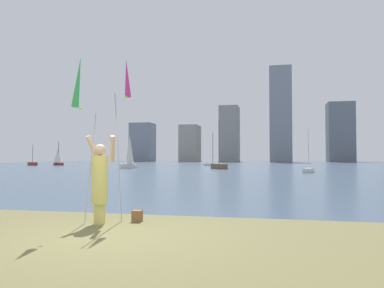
% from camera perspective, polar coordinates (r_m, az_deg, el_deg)
% --- Properties ---
extents(ground, '(120.00, 138.00, 0.12)m').
position_cam_1_polar(ground, '(57.64, 9.09, -3.44)').
color(ground, brown).
extents(person, '(0.74, 0.55, 2.02)m').
position_cam_1_polar(person, '(8.83, -13.84, -5.34)').
color(person, '#D8CC66').
rests_on(person, ground).
extents(kite_flag_left, '(0.16, 1.08, 3.78)m').
position_cam_1_polar(kite_flag_left, '(8.79, -16.87, 8.52)').
color(kite_flag_left, '#B2B2B7').
rests_on(kite_flag_left, ground).
extents(kite_flag_right, '(0.16, 0.88, 3.92)m').
position_cam_1_polar(kite_flag_right, '(9.47, -9.93, 9.06)').
color(kite_flag_right, '#B2B2B7').
rests_on(kite_flag_right, ground).
extents(bag, '(0.23, 0.17, 0.26)m').
position_cam_1_polar(bag, '(9.05, -8.34, -10.79)').
color(bag, brown).
rests_on(bag, ground).
extents(sailboat_1, '(2.38, 2.90, 5.88)m').
position_cam_1_polar(sailboat_1, '(45.54, 4.13, -3.29)').
color(sailboat_1, brown).
rests_on(sailboat_1, ground).
extents(sailboat_3, '(2.19, 1.83, 5.83)m').
position_cam_1_polar(sailboat_3, '(48.26, -9.50, -1.33)').
color(sailboat_3, white).
rests_on(sailboat_3, ground).
extents(sailboat_5, '(2.27, 1.70, 3.47)m').
position_cam_1_polar(sailboat_5, '(68.36, -23.10, -2.76)').
color(sailboat_5, maroon).
rests_on(sailboat_5, ground).
extents(sailboat_6, '(1.21, 1.71, 4.09)m').
position_cam_1_polar(sailboat_6, '(36.51, 17.31, -3.76)').
color(sailboat_6, silver).
rests_on(sailboat_6, ground).
extents(sailboat_7, '(2.86, 2.11, 5.33)m').
position_cam_1_polar(sailboat_7, '(60.57, 3.19, -2.98)').
color(sailboat_7, silver).
rests_on(sailboat_7, ground).
extents(sailboat_8, '(2.71, 2.17, 4.05)m').
position_cam_1_polar(sailboat_8, '(68.10, -19.71, -1.80)').
color(sailboat_8, maroon).
rests_on(sailboat_8, ground).
extents(skyline_tower_0, '(6.51, 6.13, 11.29)m').
position_cam_1_polar(skyline_tower_0, '(111.95, -7.54, 0.25)').
color(skyline_tower_0, gray).
rests_on(skyline_tower_0, ground).
extents(skyline_tower_1, '(5.00, 7.40, 10.26)m').
position_cam_1_polar(skyline_tower_1, '(105.85, -0.30, 0.07)').
color(skyline_tower_1, gray).
rests_on(skyline_tower_1, ground).
extents(skyline_tower_2, '(5.17, 7.57, 15.46)m').
position_cam_1_polar(skyline_tower_2, '(105.56, 5.74, 1.50)').
color(skyline_tower_2, gray).
rests_on(skyline_tower_2, ground).
extents(skyline_tower_3, '(5.73, 6.72, 25.22)m').
position_cam_1_polar(skyline_tower_3, '(102.96, 13.31, 4.35)').
color(skyline_tower_3, gray).
rests_on(skyline_tower_3, ground).
extents(skyline_tower_4, '(6.71, 6.69, 15.96)m').
position_cam_1_polar(skyline_tower_4, '(108.55, 21.63, 1.66)').
color(skyline_tower_4, slate).
rests_on(skyline_tower_4, ground).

